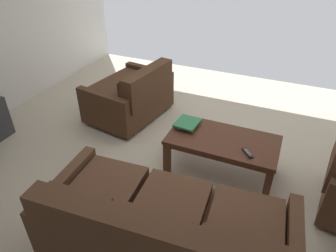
{
  "coord_description": "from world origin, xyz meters",
  "views": [
    {
      "loc": [
        -0.96,
        2.63,
        2.32
      ],
      "look_at": [
        0.04,
        0.32,
        0.7
      ],
      "focal_mm": 32.5,
      "sensor_mm": 36.0,
      "label": 1
    }
  ],
  "objects": [
    {
      "name": "coffee_table",
      "position": [
        -0.45,
        -0.02,
        0.39
      ],
      "size": [
        1.16,
        0.61,
        0.46
      ],
      "color": "#4C2819",
      "rests_on": "ground"
    },
    {
      "name": "ground_plane",
      "position": [
        0.0,
        0.0,
        -0.0
      ],
      "size": [
        5.87,
        5.75,
        0.01
      ],
      "primitive_type": "cube",
      "color": "beige"
    },
    {
      "name": "tv_remote",
      "position": [
        -0.74,
        0.14,
        0.47
      ],
      "size": [
        0.14,
        0.15,
        0.02
      ],
      "color": "black",
      "rests_on": "coffee_table"
    },
    {
      "name": "sofa_main",
      "position": [
        -0.32,
        1.24,
        0.36
      ],
      "size": [
        2.0,
        1.03,
        0.83
      ],
      "color": "black",
      "rests_on": "ground"
    },
    {
      "name": "loveseat_near",
      "position": [
        1.05,
        -0.71,
        0.35
      ],
      "size": [
        1.0,
        1.25,
        0.81
      ],
      "color": "black",
      "rests_on": "ground"
    },
    {
      "name": "book_stack",
      "position": [
        -0.01,
        -0.11,
        0.5
      ],
      "size": [
        0.26,
        0.29,
        0.06
      ],
      "color": "silver",
      "rests_on": "coffee_table"
    }
  ]
}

